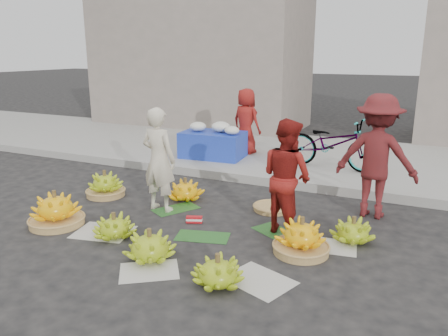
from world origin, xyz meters
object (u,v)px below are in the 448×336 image
at_px(banana_bunch_0, 56,210).
at_px(banana_bunch_4, 301,238).
at_px(flower_table, 213,143).
at_px(bicycle, 332,144).
at_px(vendor_cream, 159,160).

distance_m(banana_bunch_0, banana_bunch_4, 3.17).
distance_m(banana_bunch_0, flower_table, 3.84).
bearing_deg(banana_bunch_0, bicycle, 55.20).
xyz_separation_m(flower_table, bicycle, (2.34, 0.14, 0.16)).
bearing_deg(bicycle, vendor_cream, 154.38).
xyz_separation_m(banana_bunch_4, bicycle, (-0.38, 3.41, 0.40)).
relative_size(banana_bunch_4, flower_table, 0.48).
bearing_deg(flower_table, banana_bunch_4, -54.66).
relative_size(banana_bunch_0, bicycle, 0.40).
bearing_deg(flower_table, banana_bunch_0, -100.47).
height_order(banana_bunch_0, banana_bunch_4, banana_bunch_0).
height_order(flower_table, bicycle, bicycle).
xyz_separation_m(banana_bunch_4, vendor_cream, (-2.21, 0.52, 0.55)).
bearing_deg(flower_table, vendor_cream, -83.84).
distance_m(flower_table, bicycle, 2.35).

